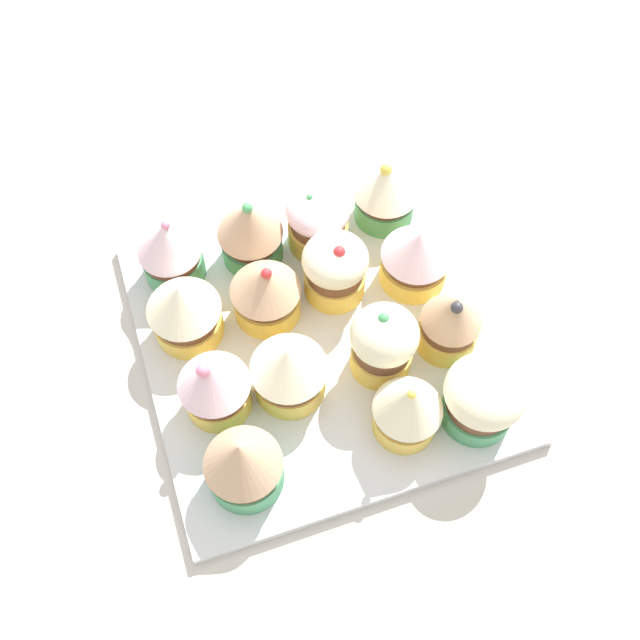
{
  "coord_description": "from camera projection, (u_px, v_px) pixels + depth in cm",
  "views": [
    {
      "loc": [
        9.75,
        29.14,
        61.26
      ],
      "look_at": [
        0.0,
        0.0,
        4.2
      ],
      "focal_mm": 42.44,
      "sensor_mm": 36.0,
      "label": 1
    }
  ],
  "objects": [
    {
      "name": "ground_plane",
      "position": [
        320.0,
        349.0,
        0.7
      ],
      "size": [
        180.0,
        180.0,
        3.0
      ],
      "primitive_type": "cube",
      "color": "beige"
    },
    {
      "name": "baking_tray",
      "position": [
        320.0,
        339.0,
        0.68
      ],
      "size": [
        30.95,
        30.95,
        1.2
      ],
      "color": "silver",
      "rests_on": "ground_plane"
    },
    {
      "name": "cupcake_0",
      "position": [
        386.0,
        193.0,
        0.71
      ],
      "size": [
        6.25,
        6.25,
        6.95
      ],
      "color": "#4C9E6B",
      "rests_on": "baking_tray"
    },
    {
      "name": "cupcake_1",
      "position": [
        318.0,
        221.0,
        0.69
      ],
      "size": [
        5.87,
        5.87,
        6.74
      ],
      "color": "#EFC651",
      "rests_on": "baking_tray"
    },
    {
      "name": "cupcake_2",
      "position": [
        250.0,
        231.0,
        0.68
      ],
      "size": [
        6.01,
        6.01,
        7.84
      ],
      "color": "#4C9E6B",
      "rests_on": "baking_tray"
    },
    {
      "name": "cupcake_3",
      "position": [
        170.0,
        251.0,
        0.67
      ],
      "size": [
        5.77,
        5.77,
        7.46
      ],
      "color": "#4C9E6B",
      "rests_on": "baking_tray"
    },
    {
      "name": "cupcake_4",
      "position": [
        416.0,
        256.0,
        0.67
      ],
      "size": [
        6.38,
        6.38,
        6.86
      ],
      "color": "#EFC651",
      "rests_on": "baking_tray"
    },
    {
      "name": "cupcake_5",
      "position": [
        335.0,
        269.0,
        0.67
      ],
      "size": [
        5.89,
        5.89,
        7.13
      ],
      "color": "#EFC651",
      "rests_on": "baking_tray"
    },
    {
      "name": "cupcake_6",
      "position": [
        266.0,
        292.0,
        0.66
      ],
      "size": [
        6.22,
        6.22,
        6.92
      ],
      "color": "#EFC651",
      "rests_on": "baking_tray"
    },
    {
      "name": "cupcake_7",
      "position": [
        184.0,
        310.0,
        0.64
      ],
      "size": [
        6.43,
        6.43,
        7.17
      ],
      "color": "#EFC651",
      "rests_on": "baking_tray"
    },
    {
      "name": "cupcake_8",
      "position": [
        451.0,
        322.0,
        0.64
      ],
      "size": [
        5.25,
        5.25,
        7.92
      ],
      "color": "#EFC651",
      "rests_on": "baking_tray"
    },
    {
      "name": "cupcake_9",
      "position": [
        383.0,
        343.0,
        0.63
      ],
      "size": [
        5.74,
        5.74,
        8.0
      ],
      "color": "#EFC651",
      "rests_on": "baking_tray"
    },
    {
      "name": "cupcake_10",
      "position": [
        289.0,
        370.0,
        0.62
      ],
      "size": [
        6.49,
        6.49,
        7.0
      ],
      "color": "#EFC651",
      "rests_on": "baking_tray"
    },
    {
      "name": "cupcake_11",
      "position": [
        214.0,
        385.0,
        0.61
      ],
      "size": [
        6.0,
        6.0,
        7.65
      ],
      "color": "#EFC651",
      "rests_on": "baking_tray"
    },
    {
      "name": "cupcake_12",
      "position": [
        483.0,
        398.0,
        0.61
      ],
      "size": [
        6.67,
        6.67,
        6.91
      ],
      "color": "#4C9E6B",
      "rests_on": "baking_tray"
    },
    {
      "name": "cupcake_13",
      "position": [
        408.0,
        408.0,
        0.6
      ],
      "size": [
        5.7,
        5.7,
        7.78
      ],
      "color": "#EFC651",
      "rests_on": "baking_tray"
    },
    {
      "name": "cupcake_14",
      "position": [
        243.0,
        463.0,
        0.58
      ],
      "size": [
        6.21,
        6.21,
        7.74
      ],
      "color": "#4C9E6B",
      "rests_on": "baking_tray"
    }
  ]
}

